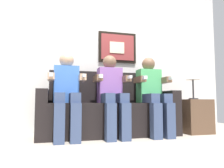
# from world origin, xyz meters

# --- Properties ---
(ground_plane) EXTENTS (5.59, 5.59, 0.00)m
(ground_plane) POSITION_xyz_m (0.00, 0.00, 0.00)
(ground_plane) COLOR #9E9384
(back_wall_assembly) EXTENTS (4.30, 0.10, 2.60)m
(back_wall_assembly) POSITION_xyz_m (0.01, 0.76, 1.30)
(back_wall_assembly) COLOR silver
(back_wall_assembly) RESTS_ON ground_plane
(couch) EXTENTS (1.90, 0.58, 0.90)m
(couch) POSITION_xyz_m (0.00, 0.33, 0.31)
(couch) COLOR black
(couch) RESTS_ON ground_plane
(person_on_left) EXTENTS (0.46, 0.56, 1.11)m
(person_on_left) POSITION_xyz_m (-0.59, 0.16, 0.61)
(person_on_left) COLOR #3F72CC
(person_on_left) RESTS_ON ground_plane
(person_in_middle) EXTENTS (0.46, 0.56, 1.11)m
(person_in_middle) POSITION_xyz_m (-0.00, 0.16, 0.61)
(person_in_middle) COLOR #8C59A5
(person_in_middle) RESTS_ON ground_plane
(person_on_right) EXTENTS (0.46, 0.56, 1.11)m
(person_on_right) POSITION_xyz_m (0.59, 0.16, 0.61)
(person_on_right) COLOR #4CB266
(person_on_right) RESTS_ON ground_plane
(side_table_right) EXTENTS (0.40, 0.40, 0.50)m
(side_table_right) POSITION_xyz_m (1.30, 0.22, 0.25)
(side_table_right) COLOR brown
(side_table_right) RESTS_ON ground_plane
(table_lamp) EXTENTS (0.22, 0.22, 0.46)m
(table_lamp) POSITION_xyz_m (1.29, 0.22, 0.86)
(table_lamp) COLOR #333338
(table_lamp) RESTS_ON side_table_right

